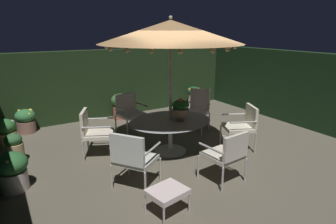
{
  "coord_description": "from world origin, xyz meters",
  "views": [
    {
      "loc": [
        -3.26,
        -4.88,
        2.54
      ],
      "look_at": [
        -0.29,
        0.02,
        0.86
      ],
      "focal_mm": 30.67,
      "sensor_mm": 36.0,
      "label": 1
    }
  ],
  "objects": [
    {
      "name": "ground_plane",
      "position": [
        0.0,
        0.0,
        -0.01
      ],
      "size": [
        7.63,
        6.62,
        0.02
      ],
      "primitive_type": "cube",
      "color": "#5F5848"
    },
    {
      "name": "hedge_backdrop_rear",
      "position": [
        0.0,
        3.16,
        0.98
      ],
      "size": [
        7.63,
        0.3,
        1.95
      ],
      "primitive_type": "cube",
      "color": "#1D2F17",
      "rests_on": "ground_plane"
    },
    {
      "name": "hedge_backdrop_right",
      "position": [
        3.67,
        0.0,
        0.98
      ],
      "size": [
        0.3,
        6.62,
        1.95
      ],
      "primitive_type": "cube",
      "color": "black",
      "rests_on": "ground_plane"
    },
    {
      "name": "patio_dining_table",
      "position": [
        -0.29,
        -0.07,
        0.58
      ],
      "size": [
        1.75,
        1.46,
        0.71
      ],
      "color": "#B8B5A5",
      "rests_on": "ground_plane"
    },
    {
      "name": "patio_umbrella",
      "position": [
        -0.29,
        -0.07,
        2.47
      ],
      "size": [
        2.8,
        2.8,
        2.77
      ],
      "color": "#BAB5AA",
      "rests_on": "ground_plane"
    },
    {
      "name": "centerpiece_planter",
      "position": [
        -0.12,
        -0.2,
        0.97
      ],
      "size": [
        0.35,
        0.35,
        0.47
      ],
      "color": "tan",
      "rests_on": "patio_dining_table"
    },
    {
      "name": "patio_chair_north",
      "position": [
        -0.53,
        1.48,
        0.57
      ],
      "size": [
        0.72,
        0.67,
        0.97
      ],
      "color": "#B5B5A9",
      "rests_on": "ground_plane"
    },
    {
      "name": "patio_chair_northeast",
      "position": [
        -1.71,
        0.6,
        0.55
      ],
      "size": [
        0.8,
        0.8,
        0.96
      ],
      "color": "#B3B0AC",
      "rests_on": "ground_plane"
    },
    {
      "name": "patio_chair_east",
      "position": [
        -1.57,
        -0.99,
        0.57
      ],
      "size": [
        0.85,
        0.87,
        0.98
      ],
      "color": "#B5B6A5",
      "rests_on": "ground_plane"
    },
    {
      "name": "patio_chair_southeast",
      "position": [
        -0.14,
        -1.64,
        0.54
      ],
      "size": [
        0.66,
        0.66,
        0.92
      ],
      "color": "#B3B0AD",
      "rests_on": "ground_plane"
    },
    {
      "name": "patio_chair_south",
      "position": [
        1.14,
        -0.73,
        0.57
      ],
      "size": [
        0.8,
        0.8,
        0.96
      ],
      "color": "#B9B4AD",
      "rests_on": "ground_plane"
    },
    {
      "name": "patio_chair_southwest",
      "position": [
        1.05,
        0.77,
        0.58
      ],
      "size": [
        0.8,
        0.79,
        1.04
      ],
      "color": "#B5ADA3",
      "rests_on": "ground_plane"
    },
    {
      "name": "ottoman_footrest",
      "position": [
        -1.43,
        -1.85,
        0.32
      ],
      "size": [
        0.59,
        0.52,
        0.37
      ],
      "color": "#BBAEAA",
      "rests_on": "ground_plane"
    },
    {
      "name": "potted_plant_left_near",
      "position": [
        -3.15,
        1.04,
        0.3
      ],
      "size": [
        0.34,
        0.34,
        0.6
      ],
      "color": "tan",
      "rests_on": "ground_plane"
    },
    {
      "name": "potted_plant_back_left",
      "position": [
        2.32,
        2.67,
        0.38
      ],
      "size": [
        0.43,
        0.43,
        0.67
      ],
      "color": "beige",
      "rests_on": "ground_plane"
    },
    {
      "name": "potted_plant_right_near",
      "position": [
        -2.77,
        2.8,
        0.32
      ],
      "size": [
        0.48,
        0.48,
        0.6
      ],
      "color": "#8C6253",
      "rests_on": "ground_plane"
    },
    {
      "name": "potted_plant_right_far",
      "position": [
        -3.26,
        2.21,
        0.29
      ],
      "size": [
        0.48,
        0.48,
        0.59
      ],
      "color": "tan",
      "rests_on": "ground_plane"
    },
    {
      "name": "potted_plant_back_center",
      "position": [
        -3.26,
        -0.04,
        0.35
      ],
      "size": [
        0.51,
        0.51,
        0.65
      ],
      "color": "beige",
      "rests_on": "ground_plane"
    },
    {
      "name": "potted_plant_back_right",
      "position": [
        -0.27,
        2.69,
        0.4
      ],
      "size": [
        0.55,
        0.55,
        0.73
      ],
      "color": "#AD5E50",
      "rests_on": "ground_plane"
    }
  ]
}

